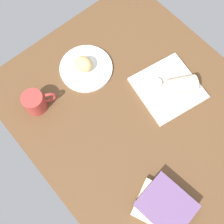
{
  "coord_description": "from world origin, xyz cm",
  "views": [
    {
      "loc": [
        22.52,
        -34.74,
        108.06
      ],
      "look_at": [
        -6.57,
        -9.57,
        7.0
      ],
      "focal_mm": 44.12,
      "sensor_mm": 36.0,
      "label": 1
    }
  ],
  "objects_px": {
    "sauce_cup": "(156,84)",
    "breakfast_wrap": "(181,86)",
    "round_plate": "(86,68)",
    "coffee_mug": "(35,102)",
    "book_stack": "(164,206)",
    "scone_pastry": "(84,64)",
    "square_plate": "(168,88)"
  },
  "relations": [
    {
      "from": "sauce_cup",
      "to": "breakfast_wrap",
      "type": "distance_m",
      "value": 0.1
    },
    {
      "from": "round_plate",
      "to": "coffee_mug",
      "type": "xyz_separation_m",
      "value": [
        0.01,
        -0.26,
        0.04
      ]
    },
    {
      "from": "book_stack",
      "to": "sauce_cup",
      "type": "bearing_deg",
      "value": 139.44
    },
    {
      "from": "sauce_cup",
      "to": "book_stack",
      "type": "xyz_separation_m",
      "value": [
        0.36,
        -0.31,
        -0.0
      ]
    },
    {
      "from": "round_plate",
      "to": "scone_pastry",
      "type": "distance_m",
      "value": 0.04
    },
    {
      "from": "sauce_cup",
      "to": "breakfast_wrap",
      "type": "xyz_separation_m",
      "value": [
        0.08,
        0.06,
        0.02
      ]
    },
    {
      "from": "scone_pastry",
      "to": "breakfast_wrap",
      "type": "xyz_separation_m",
      "value": [
        0.33,
        0.23,
        0.01
      ]
    },
    {
      "from": "square_plate",
      "to": "sauce_cup",
      "type": "height_order",
      "value": "sauce_cup"
    },
    {
      "from": "breakfast_wrap",
      "to": "book_stack",
      "type": "bearing_deg",
      "value": -23.94
    },
    {
      "from": "round_plate",
      "to": "coffee_mug",
      "type": "relative_size",
      "value": 1.77
    },
    {
      "from": "scone_pastry",
      "to": "book_stack",
      "type": "bearing_deg",
      "value": -12.68
    },
    {
      "from": "scone_pastry",
      "to": "coffee_mug",
      "type": "xyz_separation_m",
      "value": [
        0.01,
        -0.25,
        -0.0
      ]
    },
    {
      "from": "square_plate",
      "to": "coffee_mug",
      "type": "distance_m",
      "value": 0.54
    },
    {
      "from": "square_plate",
      "to": "sauce_cup",
      "type": "xyz_separation_m",
      "value": [
        -0.04,
        -0.03,
        0.02
      ]
    },
    {
      "from": "scone_pastry",
      "to": "square_plate",
      "type": "xyz_separation_m",
      "value": [
        0.3,
        0.2,
        -0.04
      ]
    },
    {
      "from": "round_plate",
      "to": "scone_pastry",
      "type": "xyz_separation_m",
      "value": [
        -0.0,
        -0.01,
        0.04
      ]
    },
    {
      "from": "scone_pastry",
      "to": "square_plate",
      "type": "relative_size",
      "value": 0.31
    },
    {
      "from": "breakfast_wrap",
      "to": "round_plate",
      "type": "bearing_deg",
      "value": -117.21
    },
    {
      "from": "sauce_cup",
      "to": "coffee_mug",
      "type": "distance_m",
      "value": 0.49
    },
    {
      "from": "scone_pastry",
      "to": "sauce_cup",
      "type": "height_order",
      "value": "scone_pastry"
    },
    {
      "from": "round_plate",
      "to": "breakfast_wrap",
      "type": "relative_size",
      "value": 1.9
    },
    {
      "from": "breakfast_wrap",
      "to": "coffee_mug",
      "type": "height_order",
      "value": "coffee_mug"
    },
    {
      "from": "scone_pastry",
      "to": "breakfast_wrap",
      "type": "height_order",
      "value": "breakfast_wrap"
    },
    {
      "from": "scone_pastry",
      "to": "book_stack",
      "type": "xyz_separation_m",
      "value": [
        0.62,
        -0.14,
        -0.02
      ]
    },
    {
      "from": "round_plate",
      "to": "square_plate",
      "type": "bearing_deg",
      "value": 33.6
    },
    {
      "from": "breakfast_wrap",
      "to": "coffee_mug",
      "type": "bearing_deg",
      "value": -95.44
    },
    {
      "from": "square_plate",
      "to": "scone_pastry",
      "type": "bearing_deg",
      "value": -145.74
    },
    {
      "from": "book_stack",
      "to": "coffee_mug",
      "type": "relative_size",
      "value": 1.7
    },
    {
      "from": "book_stack",
      "to": "coffee_mug",
      "type": "height_order",
      "value": "coffee_mug"
    },
    {
      "from": "round_plate",
      "to": "square_plate",
      "type": "relative_size",
      "value": 0.93
    },
    {
      "from": "breakfast_wrap",
      "to": "sauce_cup",
      "type": "bearing_deg",
      "value": -112.91
    },
    {
      "from": "sauce_cup",
      "to": "book_stack",
      "type": "bearing_deg",
      "value": -40.56
    }
  ]
}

